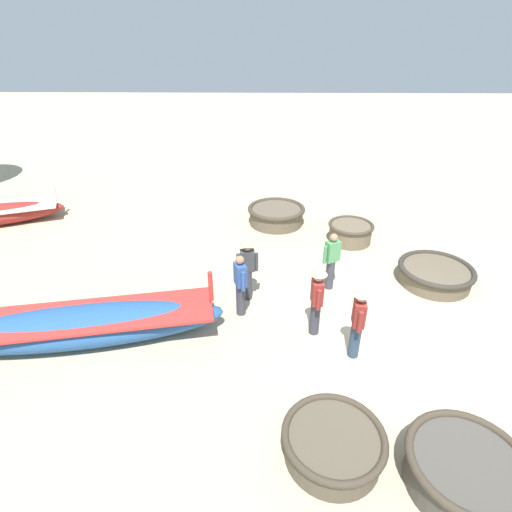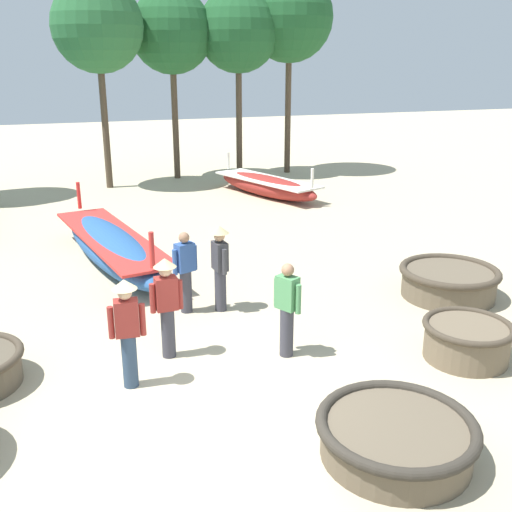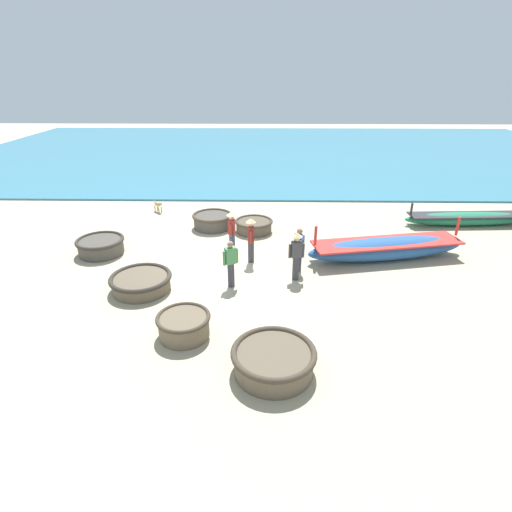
% 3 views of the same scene
% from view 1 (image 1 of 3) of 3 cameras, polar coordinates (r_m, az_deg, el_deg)
% --- Properties ---
extents(ground_plane, '(80.00, 80.00, 0.00)m').
position_cam_1_polar(ground_plane, '(9.69, 18.89, -9.79)').
color(ground_plane, '#BCAD8C').
extents(coracle_nearest, '(1.42, 1.42, 0.62)m').
position_cam_1_polar(coracle_nearest, '(13.00, 13.33, 3.37)').
color(coracle_nearest, brown).
rests_on(coracle_nearest, ground).
extents(coracle_far_left, '(1.98, 1.98, 0.62)m').
position_cam_1_polar(coracle_far_left, '(13.93, 2.91, 5.95)').
color(coracle_far_left, brown).
rests_on(coracle_far_left, ground).
extents(coracle_upturned, '(1.95, 1.95, 0.51)m').
position_cam_1_polar(coracle_upturned, '(11.58, 24.23, -2.33)').
color(coracle_upturned, brown).
rests_on(coracle_upturned, ground).
extents(coracle_front_left, '(1.63, 1.63, 0.52)m').
position_cam_1_polar(coracle_front_left, '(6.95, 10.95, -24.81)').
color(coracle_front_left, brown).
rests_on(coracle_front_left, ground).
extents(coracle_center, '(1.76, 1.76, 0.63)m').
position_cam_1_polar(coracle_center, '(7.20, 27.74, -25.54)').
color(coracle_center, '#4C473F').
rests_on(coracle_center, ground).
extents(long_boat_green_hull, '(2.30, 6.08, 1.46)m').
position_cam_1_polar(long_boat_green_hull, '(9.36, -23.43, -9.10)').
color(long_boat_green_hull, '#285693').
rests_on(long_boat_green_hull, ground).
extents(fisherman_standing_right, '(0.36, 0.53, 1.67)m').
position_cam_1_polar(fisherman_standing_right, '(9.61, -1.24, -1.34)').
color(fisherman_standing_right, '#383842').
rests_on(fisherman_standing_right, ground).
extents(fisherman_crouching, '(0.50, 0.33, 1.57)m').
position_cam_1_polar(fisherman_crouching, '(9.14, -2.25, -4.01)').
color(fisherman_crouching, '#383842').
rests_on(fisherman_crouching, ground).
extents(fisherman_standing_left, '(0.36, 0.47, 1.57)m').
position_cam_1_polar(fisherman_standing_left, '(10.25, 10.71, -0.56)').
color(fisherman_standing_left, '#383842').
rests_on(fisherman_standing_left, ground).
extents(fisherman_with_hat, '(0.53, 0.36, 1.67)m').
position_cam_1_polar(fisherman_with_hat, '(8.59, 8.67, -5.84)').
color(fisherman_with_hat, '#383842').
rests_on(fisherman_with_hat, ground).
extents(fisherman_hauling, '(0.53, 0.36, 1.67)m').
position_cam_1_polar(fisherman_hauling, '(8.17, 14.40, -8.64)').
color(fisherman_hauling, '#2D425B').
rests_on(fisherman_hauling, ground).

